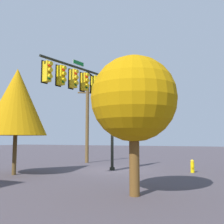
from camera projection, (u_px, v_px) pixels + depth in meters
ground_plane at (112, 170)px, 17.82m from camera, size 120.00×120.00×0.00m
signal_pole_assembly at (90, 90)px, 16.38m from camera, size 6.96×2.10×7.04m
utility_pole at (87, 123)px, 23.71m from camera, size 0.89×1.67×7.04m
fire_hydrant at (192, 166)px, 16.54m from camera, size 0.33×0.24×0.83m
tree_mid at (134, 99)px, 10.16m from camera, size 3.41×3.41×5.46m
tree_far at (17, 102)px, 15.96m from camera, size 3.77×3.77×6.56m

